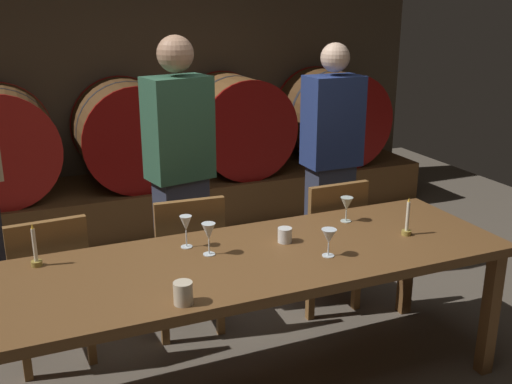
{
  "coord_description": "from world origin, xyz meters",
  "views": [
    {
      "loc": [
        -0.99,
        -2.61,
        1.94
      ],
      "look_at": [
        0.11,
        -0.04,
        1.05
      ],
      "focal_mm": 42.16,
      "sensor_mm": 36.0,
      "label": 1
    }
  ],
  "objects_px": {
    "wine_barrel_far_right": "(331,116)",
    "candle_right": "(407,225)",
    "wine_glass_center_right": "(329,237)",
    "guest_center": "(180,176)",
    "chair_left": "(50,283)",
    "wine_barrel_right": "(235,124)",
    "wine_glass_far_left": "(186,225)",
    "wine_barrel_center": "(129,133)",
    "guest_right": "(331,162)",
    "wine_glass_far_right": "(347,205)",
    "cup_right": "(285,235)",
    "chair_right": "(328,238)",
    "cup_left": "(183,293)",
    "chair_center": "(187,257)",
    "wine_glass_center_left": "(209,233)",
    "candle_left": "(36,254)",
    "dining_table": "(235,271)"
  },
  "relations": [
    {
      "from": "chair_right",
      "to": "wine_barrel_far_right",
      "type": "bearing_deg",
      "value": -120.56
    },
    {
      "from": "chair_right",
      "to": "candle_right",
      "type": "bearing_deg",
      "value": 96.18
    },
    {
      "from": "chair_right",
      "to": "dining_table",
      "type": "bearing_deg",
      "value": 34.73
    },
    {
      "from": "wine_barrel_center",
      "to": "candle_right",
      "type": "bearing_deg",
      "value": -71.49
    },
    {
      "from": "chair_left",
      "to": "wine_glass_far_right",
      "type": "distance_m",
      "value": 1.68
    },
    {
      "from": "dining_table",
      "to": "wine_glass_center_right",
      "type": "distance_m",
      "value": 0.48
    },
    {
      "from": "candle_right",
      "to": "wine_glass_center_left",
      "type": "bearing_deg",
      "value": 171.02
    },
    {
      "from": "wine_barrel_far_right",
      "to": "wine_glass_far_right",
      "type": "height_order",
      "value": "wine_barrel_far_right"
    },
    {
      "from": "guest_right",
      "to": "wine_glass_far_left",
      "type": "relative_size",
      "value": 10.03
    },
    {
      "from": "dining_table",
      "to": "chair_right",
      "type": "xyz_separation_m",
      "value": [
        0.87,
        0.61,
        -0.2
      ]
    },
    {
      "from": "guest_center",
      "to": "wine_glass_far_left",
      "type": "height_order",
      "value": "guest_center"
    },
    {
      "from": "guest_center",
      "to": "wine_barrel_far_right",
      "type": "bearing_deg",
      "value": -152.35
    },
    {
      "from": "chair_center",
      "to": "guest_center",
      "type": "xyz_separation_m",
      "value": [
        0.06,
        0.29,
        0.42
      ]
    },
    {
      "from": "wine_barrel_far_right",
      "to": "guest_right",
      "type": "height_order",
      "value": "guest_right"
    },
    {
      "from": "wine_barrel_center",
      "to": "wine_glass_far_left",
      "type": "bearing_deg",
      "value": -95.1
    },
    {
      "from": "candle_right",
      "to": "cup_left",
      "type": "distance_m",
      "value": 1.33
    },
    {
      "from": "chair_left",
      "to": "guest_center",
      "type": "bearing_deg",
      "value": -162.1
    },
    {
      "from": "wine_barrel_right",
      "to": "cup_left",
      "type": "bearing_deg",
      "value": -114.98
    },
    {
      "from": "wine_glass_far_left",
      "to": "chair_right",
      "type": "bearing_deg",
      "value": 19.98
    },
    {
      "from": "dining_table",
      "to": "guest_center",
      "type": "height_order",
      "value": "guest_center"
    },
    {
      "from": "wine_barrel_center",
      "to": "wine_barrel_far_right",
      "type": "bearing_deg",
      "value": 0.0
    },
    {
      "from": "wine_barrel_right",
      "to": "wine_glass_center_left",
      "type": "distance_m",
      "value": 2.78
    },
    {
      "from": "guest_center",
      "to": "wine_glass_far_left",
      "type": "distance_m",
      "value": 0.76
    },
    {
      "from": "wine_glass_far_left",
      "to": "wine_glass_center_right",
      "type": "distance_m",
      "value": 0.71
    },
    {
      "from": "wine_barrel_right",
      "to": "guest_right",
      "type": "height_order",
      "value": "guest_right"
    },
    {
      "from": "wine_barrel_center",
      "to": "wine_glass_center_left",
      "type": "relative_size",
      "value": 5.56
    },
    {
      "from": "wine_glass_far_left",
      "to": "guest_right",
      "type": "bearing_deg",
      "value": 32.35
    },
    {
      "from": "wine_glass_center_right",
      "to": "guest_center",
      "type": "bearing_deg",
      "value": 110.4
    },
    {
      "from": "wine_glass_far_right",
      "to": "cup_right",
      "type": "xyz_separation_m",
      "value": [
        -0.45,
        -0.14,
        -0.06
      ]
    },
    {
      "from": "wine_barrel_far_right",
      "to": "candle_right",
      "type": "distance_m",
      "value": 2.93
    },
    {
      "from": "chair_left",
      "to": "candle_left",
      "type": "xyz_separation_m",
      "value": [
        -0.06,
        -0.35,
        0.32
      ]
    },
    {
      "from": "wine_barrel_center",
      "to": "candle_right",
      "type": "height_order",
      "value": "wine_barrel_center"
    },
    {
      "from": "chair_right",
      "to": "wine_glass_far_right",
      "type": "relative_size",
      "value": 6.18
    },
    {
      "from": "wine_glass_far_left",
      "to": "wine_glass_center_left",
      "type": "height_order",
      "value": "wine_glass_far_left"
    },
    {
      "from": "chair_center",
      "to": "wine_glass_center_left",
      "type": "bearing_deg",
      "value": 88.01
    },
    {
      "from": "wine_barrel_right",
      "to": "wine_barrel_center",
      "type": "bearing_deg",
      "value": 180.0
    },
    {
      "from": "wine_barrel_far_right",
      "to": "candle_left",
      "type": "distance_m",
      "value": 3.76
    },
    {
      "from": "chair_center",
      "to": "guest_right",
      "type": "height_order",
      "value": "guest_right"
    },
    {
      "from": "chair_right",
      "to": "wine_glass_far_left",
      "type": "bearing_deg",
      "value": 19.55
    },
    {
      "from": "guest_right",
      "to": "wine_glass_far_left",
      "type": "distance_m",
      "value": 1.55
    },
    {
      "from": "guest_right",
      "to": "cup_left",
      "type": "relative_size",
      "value": 17.35
    },
    {
      "from": "chair_left",
      "to": "guest_right",
      "type": "relative_size",
      "value": 0.53
    },
    {
      "from": "wine_glass_center_right",
      "to": "wine_glass_far_right",
      "type": "height_order",
      "value": "wine_glass_far_right"
    },
    {
      "from": "wine_barrel_right",
      "to": "wine_glass_center_left",
      "type": "xyz_separation_m",
      "value": [
        -1.13,
        -2.54,
        0.03
      ]
    },
    {
      "from": "candle_left",
      "to": "cup_right",
      "type": "height_order",
      "value": "candle_left"
    },
    {
      "from": "dining_table",
      "to": "wine_glass_far_left",
      "type": "height_order",
      "value": "wine_glass_far_left"
    },
    {
      "from": "wine_barrel_right",
      "to": "wine_glass_far_left",
      "type": "relative_size",
      "value": 5.43
    },
    {
      "from": "guest_right",
      "to": "wine_glass_far_right",
      "type": "xyz_separation_m",
      "value": [
        -0.38,
        -0.83,
        -0.0
      ]
    },
    {
      "from": "wine_barrel_far_right",
      "to": "cup_right",
      "type": "bearing_deg",
      "value": -124.33
    },
    {
      "from": "wine_barrel_far_right",
      "to": "candle_right",
      "type": "bearing_deg",
      "value": -112.1
    }
  ]
}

